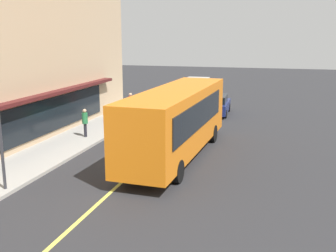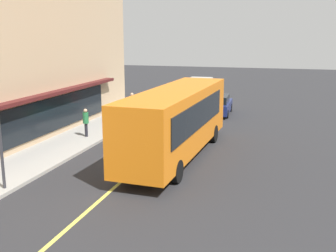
% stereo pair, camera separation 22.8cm
% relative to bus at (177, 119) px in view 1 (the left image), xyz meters
% --- Properties ---
extents(ground, '(120.00, 120.00, 0.00)m').
position_rel_bus_xyz_m(ground, '(-1.65, 1.34, -1.99)').
color(ground, '#28282B').
extents(sidewalk, '(80.00, 3.07, 0.15)m').
position_rel_bus_xyz_m(sidewalk, '(-1.65, 6.54, -1.91)').
color(sidewalk, '#9E9B93').
rests_on(sidewalk, ground).
extents(lane_centre_stripe, '(36.00, 0.16, 0.01)m').
position_rel_bus_xyz_m(lane_centre_stripe, '(-1.65, 1.34, -1.98)').
color(lane_centre_stripe, '#D8D14C').
rests_on(lane_centre_stripe, ground).
extents(bus, '(11.23, 3.02, 3.50)m').
position_rel_bus_xyz_m(bus, '(0.00, 0.00, 0.00)').
color(bus, orange).
rests_on(bus, ground).
extents(car_teal, '(4.30, 1.86, 1.52)m').
position_rel_bus_xyz_m(car_teal, '(7.82, 4.00, -1.24)').
color(car_teal, '#14666B').
rests_on(car_teal, ground).
extents(car_navy, '(4.37, 2.00, 1.52)m').
position_rel_bus_xyz_m(car_navy, '(11.87, -0.15, -1.24)').
color(car_navy, navy).
rests_on(car_navy, ground).
extents(pedestrian_by_curb, '(0.34, 0.34, 1.69)m').
position_rel_bus_xyz_m(pedestrian_by_curb, '(1.99, 6.17, -0.82)').
color(pedestrian_by_curb, black).
rests_on(pedestrian_by_curb, sidewalk).
extents(pedestrian_mid_block, '(0.34, 0.34, 1.81)m').
position_rel_bus_xyz_m(pedestrian_mid_block, '(8.26, 5.66, -0.74)').
color(pedestrian_mid_block, black).
rests_on(pedestrian_mid_block, sidewalk).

